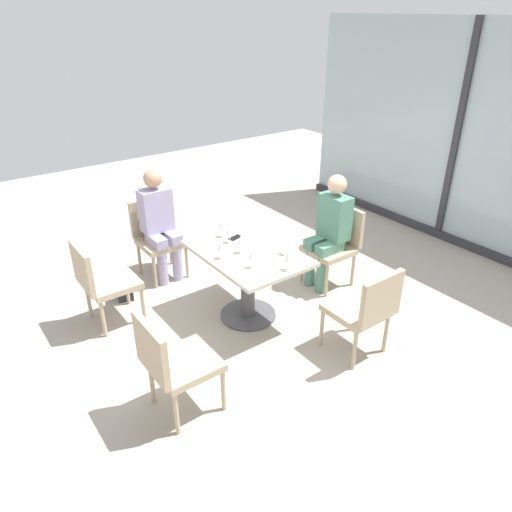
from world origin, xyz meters
name	(u,v)px	position (x,y,z in m)	size (l,w,h in m)	color
ground_plane	(248,315)	(0.00, 0.00, 0.00)	(12.00, 12.00, 0.00)	#A89E8E
window_wall_backdrop	(456,148)	(0.00, 3.20, 1.21)	(4.75, 0.10, 2.70)	#A4B7BC
dining_table_main	(248,270)	(0.00, 0.00, 0.52)	(1.16, 0.80, 0.73)	#BCB29E
chair_side_end	(157,234)	(-1.35, -0.31, 0.50)	(0.50, 0.46, 0.87)	tan
chair_near_window	(336,241)	(0.00, 1.18, 0.50)	(0.46, 0.51, 0.87)	tan
chair_far_right	(365,308)	(1.08, 0.46, 0.50)	(0.50, 0.46, 0.87)	tan
chair_front_right	(172,360)	(0.72, -1.18, 0.50)	(0.46, 0.50, 0.87)	tan
chair_front_left	(101,279)	(-0.72, -1.18, 0.50)	(0.46, 0.50, 0.87)	tan
person_side_end	(159,220)	(-1.24, -0.31, 0.70)	(0.39, 0.34, 1.26)	#9E93B7
person_near_window	(330,227)	(0.00, 1.07, 0.70)	(0.34, 0.39, 1.26)	#4C7F6B
wine_glass_0	(241,240)	(-0.01, -0.06, 0.86)	(0.07, 0.07, 0.18)	silver
wine_glass_1	(222,225)	(-0.41, -0.01, 0.86)	(0.07, 0.07, 0.18)	silver
wine_glass_2	(221,245)	(-0.03, -0.27, 0.86)	(0.07, 0.07, 0.18)	silver
wine_glass_3	(230,230)	(-0.26, -0.03, 0.86)	(0.07, 0.07, 0.18)	silver
wine_glass_4	(289,256)	(0.50, 0.08, 0.86)	(0.07, 0.07, 0.18)	silver
wine_glass_5	(252,254)	(0.28, -0.14, 0.86)	(0.07, 0.07, 0.18)	silver
coffee_cup	(286,250)	(0.26, 0.26, 0.78)	(0.08, 0.08, 0.09)	white
cell_phone_on_table	(235,238)	(-0.31, 0.07, 0.73)	(0.07, 0.14, 0.01)	black
handbag_0	(124,284)	(-1.10, -0.85, 0.14)	(0.30, 0.16, 0.28)	#232328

